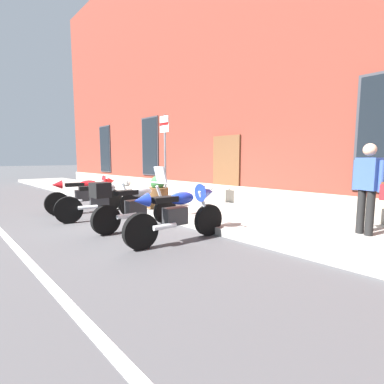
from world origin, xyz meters
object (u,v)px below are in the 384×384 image
(motorcycle_red_sport, at_px, (88,193))
(motorcycle_blue_sport, at_px, (181,211))
(pedestrian_blue_top, at_px, (368,184))
(motorcycle_silver_touring, at_px, (133,204))
(barrel_planter, at_px, (158,195))
(parking_sign, at_px, (165,149))
(motorcycle_grey_naked, at_px, (102,201))

(motorcycle_red_sport, bearing_deg, motorcycle_blue_sport, 1.51)
(motorcycle_blue_sport, bearing_deg, pedestrian_blue_top, 45.84)
(motorcycle_silver_touring, bearing_deg, motorcycle_red_sport, 177.78)
(barrel_planter, bearing_deg, motorcycle_red_sport, -136.13)
(pedestrian_blue_top, height_order, parking_sign, parking_sign)
(motorcycle_red_sport, height_order, barrel_planter, barrel_planter)
(motorcycle_red_sport, height_order, motorcycle_silver_touring, motorcycle_silver_touring)
(motorcycle_grey_naked, distance_m, motorcycle_blue_sport, 2.78)
(motorcycle_grey_naked, distance_m, pedestrian_blue_top, 5.84)
(motorcycle_silver_touring, xyz_separation_m, motorcycle_blue_sport, (1.38, 0.21, 0.01))
(parking_sign, distance_m, barrel_planter, 1.31)
(pedestrian_blue_top, distance_m, barrel_planter, 5.12)
(motorcycle_red_sport, distance_m, pedestrian_blue_top, 6.94)
(motorcycle_silver_touring, bearing_deg, barrel_planter, 128.52)
(motorcycle_blue_sport, relative_size, pedestrian_blue_top, 1.29)
(barrel_planter, bearing_deg, motorcycle_silver_touring, -51.48)
(motorcycle_red_sport, relative_size, motorcycle_silver_touring, 1.01)
(motorcycle_blue_sport, height_order, barrel_planter, barrel_planter)
(motorcycle_red_sport, xyz_separation_m, motorcycle_blue_sport, (4.06, 0.11, 0.00))
(motorcycle_silver_touring, bearing_deg, pedestrian_blue_top, 35.25)
(parking_sign, bearing_deg, motorcycle_silver_touring, -58.79)
(motorcycle_red_sport, distance_m, motorcycle_blue_sport, 4.07)
(motorcycle_red_sport, bearing_deg, parking_sign, 42.04)
(motorcycle_blue_sport, xyz_separation_m, pedestrian_blue_top, (2.37, 2.44, 0.51))
(motorcycle_red_sport, height_order, parking_sign, parking_sign)
(motorcycle_red_sport, relative_size, pedestrian_blue_top, 1.29)
(motorcycle_red_sport, xyz_separation_m, pedestrian_blue_top, (6.43, 2.55, 0.51))
(barrel_planter, bearing_deg, parking_sign, 26.77)
(motorcycle_red_sport, relative_size, barrel_planter, 2.35)
(motorcycle_grey_naked, relative_size, parking_sign, 0.83)
(motorcycle_red_sport, distance_m, parking_sign, 2.60)
(motorcycle_silver_touring, height_order, parking_sign, parking_sign)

